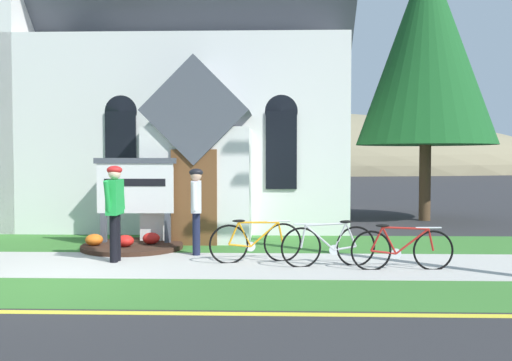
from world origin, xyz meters
TOP-DOWN VIEW (x-y plane):
  - ground at (0.00, 4.00)m, footprint 140.00×140.00m
  - sidewalk_slab at (-0.15, 1.51)m, footprint 32.00×2.43m
  - grass_verge at (-0.15, -0.60)m, footprint 32.00×1.80m
  - church_lawn at (-0.15, 4.04)m, footprint 24.00×2.62m
  - church_building at (-0.58, 9.16)m, footprint 11.78×10.15m
  - church_sign at (0.64, 3.52)m, footprint 1.76×0.15m
  - flower_bed at (0.63, 3.24)m, footprint 2.11×2.11m
  - bicycle_blue at (3.28, 1.79)m, footprint 1.69×0.48m
  - bicycle_silver at (5.80, 1.15)m, footprint 1.77×0.13m
  - bicycle_red at (4.59, 1.43)m, footprint 1.70×0.37m
  - cyclist_in_blue_jersey at (0.70, 1.74)m, footprint 0.29×0.82m
  - cyclist_in_green_jersey at (2.09, 2.54)m, footprint 0.30×0.74m
  - roadside_conifer at (8.21, 8.85)m, footprint 4.17×4.17m
  - distant_hill at (-4.34, 65.51)m, footprint 91.75×37.52m

SIDE VIEW (x-z plane):
  - ground at x=0.00m, z-range 0.00..0.00m
  - distant_hill at x=-4.34m, z-range -8.06..8.06m
  - grass_verge at x=-0.15m, z-range 0.00..0.01m
  - church_lawn at x=-0.15m, z-range 0.00..0.01m
  - sidewalk_slab at x=-0.15m, z-range 0.00..0.01m
  - flower_bed at x=0.63m, z-range -0.08..0.26m
  - bicycle_silver at x=5.80m, z-range -0.04..0.77m
  - bicycle_blue at x=3.28m, z-range -0.03..0.78m
  - bicycle_red at x=4.59m, z-range -0.04..0.79m
  - cyclist_in_green_jersey at x=2.09m, z-range 0.15..1.86m
  - cyclist_in_blue_jersey at x=0.70m, z-range 0.17..1.94m
  - church_sign at x=0.64m, z-range 0.29..2.20m
  - church_building at x=-0.58m, z-range -1.64..11.07m
  - roadside_conifer at x=8.21m, z-range 1.14..9.31m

